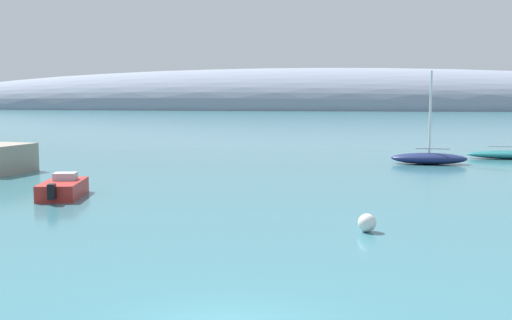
# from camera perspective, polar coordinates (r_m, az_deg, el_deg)

# --- Properties ---
(distant_ridge) EXTENTS (372.64, 59.70, 33.68)m
(distant_ridge) POSITION_cam_1_polar(r_m,az_deg,el_deg) (248.13, 4.77, 4.83)
(distant_ridge) COLOR gray
(distant_ridge) RESTS_ON ground
(sailboat_navy_end_of_line) EXTENTS (6.07, 2.51, 7.49)m
(sailboat_navy_end_of_line) POSITION_cam_1_polar(r_m,az_deg,el_deg) (50.35, 16.15, 0.22)
(sailboat_navy_end_of_line) COLOR navy
(sailboat_navy_end_of_line) RESTS_ON water
(motorboat_red_foreground) EXTENTS (2.72, 4.49, 1.27)m
(motorboat_red_foreground) POSITION_cam_1_polar(r_m,az_deg,el_deg) (34.22, -17.92, -2.59)
(motorboat_red_foreground) COLOR red
(motorboat_red_foreground) RESTS_ON water
(mooring_buoy_white) EXTENTS (0.75, 0.75, 0.75)m
(mooring_buoy_white) POSITION_cam_1_polar(r_m,az_deg,el_deg) (24.76, 10.53, -5.90)
(mooring_buoy_white) COLOR silver
(mooring_buoy_white) RESTS_ON water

